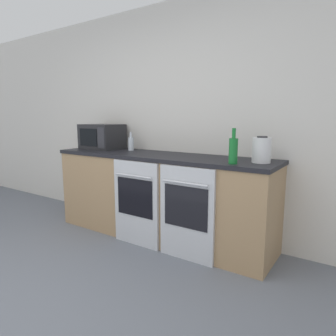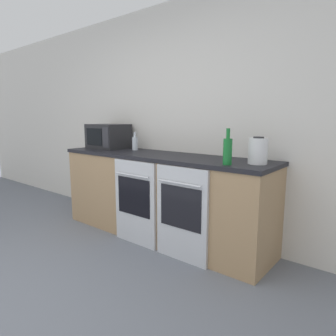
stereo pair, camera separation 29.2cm
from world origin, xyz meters
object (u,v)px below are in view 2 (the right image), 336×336
bottle_green (228,151)px  oven_right (181,214)px  bottle_clear (135,143)px  oven_left (135,202)px  microwave (108,136)px  kettle (258,151)px

bottle_green → oven_right: bearing=-161.1°
bottle_green → bottle_clear: bearing=167.3°
bottle_green → oven_left: bearing=-172.5°
oven_right → bottle_green: (0.38, 0.13, 0.60)m
microwave → bottle_clear: microwave is taller
oven_left → bottle_green: (0.99, 0.13, 0.60)m
microwave → bottle_clear: bearing=8.6°
oven_right → bottle_clear: bearing=156.6°
microwave → bottle_clear: (0.42, 0.06, -0.07)m
microwave → bottle_clear: size_ratio=2.24×
kettle → bottle_green: bearing=-132.1°
bottle_green → kettle: (0.18, 0.20, -0.01)m
oven_left → oven_right: same height
oven_right → kettle: kettle is taller
oven_left → bottle_clear: bearing=134.3°
oven_left → oven_right: bearing=0.0°
oven_left → oven_right: 0.61m
oven_right → bottle_green: 0.73m
oven_left → oven_right: size_ratio=1.00×
bottle_clear → kettle: 1.62m
oven_right → kettle: size_ratio=3.82×
microwave → bottle_green: microwave is taller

